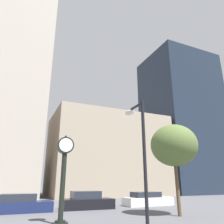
# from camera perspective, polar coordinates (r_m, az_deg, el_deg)

# --- Properties ---
(building_storefront_row) EXTENTS (18.67, 12.00, 12.81)m
(building_storefront_row) POSITION_cam_1_polar(r_m,az_deg,el_deg) (37.78, -1.29, -11.23)
(building_storefront_row) COLOR gray
(building_storefront_row) RESTS_ON ground_plane
(building_glass_modern) EXTENTS (13.85, 12.00, 28.61)m
(building_glass_modern) POSITION_cam_1_polar(r_m,az_deg,el_deg) (48.39, 17.81, -2.30)
(building_glass_modern) COLOR #1E2838
(building_glass_modern) RESTS_ON ground_plane
(street_clock) EXTENTS (0.94, 0.81, 4.68)m
(street_clock) POSITION_cam_1_polar(r_m,az_deg,el_deg) (12.75, -12.51, -14.29)
(street_clock) COLOR black
(street_clock) RESTS_ON ground_plane
(car_navy) EXTENTS (4.46, 1.80, 1.29)m
(car_navy) POSITION_cam_1_polar(r_m,az_deg,el_deg) (18.45, -22.88, -21.38)
(car_navy) COLOR #19234C
(car_navy) RESTS_ON ground_plane
(car_black) EXTENTS (4.21, 1.99, 1.39)m
(car_black) POSITION_cam_1_polar(r_m,az_deg,el_deg) (19.45, -6.49, -22.19)
(car_black) COLOR black
(car_black) RESTS_ON ground_plane
(car_white) EXTENTS (4.77, 1.87, 1.21)m
(car_white) POSITION_cam_1_polar(r_m,az_deg,el_deg) (22.34, 9.27, -21.67)
(car_white) COLOR silver
(car_white) RESTS_ON ground_plane
(street_lamp_right) EXTENTS (0.36, 1.57, 5.55)m
(street_lamp_right) POSITION_cam_1_polar(r_m,az_deg,el_deg) (9.63, 7.04, -7.80)
(street_lamp_right) COLOR black
(street_lamp_right) RESTS_ON ground_plane
(bare_tree) EXTENTS (3.25, 3.25, 6.05)m
(bare_tree) POSITION_cam_1_polar(r_m,az_deg,el_deg) (16.21, 15.85, -8.40)
(bare_tree) COLOR brown
(bare_tree) RESTS_ON ground_plane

